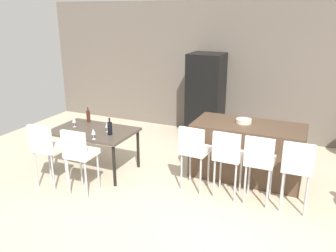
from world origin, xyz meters
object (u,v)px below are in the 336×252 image
wine_bottle_right (110,128)px  refrigerator (206,96)px  wine_glass_far (107,125)px  fruit_bowl (244,121)px  kitchen_island (247,151)px  bar_chair_far (298,165)px  dining_chair_far (79,152)px  dining_chair_near (46,145)px  bar_chair_middle (228,154)px  wine_glass_middle (93,132)px  wine_glass_left (74,120)px  dining_table (94,133)px  wine_bottle_inner (88,116)px  bar_chair_left (194,148)px  bar_chair_right (260,159)px

wine_bottle_right → refrigerator: 2.65m
wine_glass_far → fruit_bowl: fruit_bowl is taller
kitchen_island → bar_chair_far: bearing=-44.3°
fruit_bowl → wine_bottle_right: bearing=-154.3°
dining_chair_far → wine_bottle_right: bearing=84.0°
dining_chair_near → wine_glass_far: dining_chair_near is taller
bar_chair_middle → wine_glass_middle: bar_chair_middle is taller
bar_chair_far → wine_glass_left: 3.73m
dining_table → wine_bottle_inner: (-0.35, 0.34, 0.17)m
kitchen_island → dining_chair_far: 2.73m
refrigerator → wine_bottle_inner: bearing=-126.7°
bar_chair_middle → fruit_bowl: bearing=88.1°
bar_chair_middle → wine_glass_far: bar_chair_middle is taller
wine_glass_left → fruit_bowl: size_ratio=0.69×
dining_chair_far → wine_glass_left: size_ratio=6.03×
bar_chair_left → bar_chair_middle: size_ratio=1.00×
dining_chair_far → wine_bottle_right: (0.08, 0.73, 0.15)m
dining_table → wine_bottle_right: wine_bottle_right is taller
wine_bottle_inner → refrigerator: size_ratio=0.15×
refrigerator → wine_bottle_right: bearing=-108.0°
bar_chair_middle → fruit_bowl: bar_chair_middle is taller
bar_chair_left → wine_bottle_right: bar_chair_left is taller
bar_chair_right → fruit_bowl: 1.00m
dining_table → fruit_bowl: (2.38, 0.87, 0.28)m
wine_bottle_right → wine_glass_far: size_ratio=1.65×
bar_chair_far → wine_glass_middle: 3.08m
dining_chair_far → wine_bottle_right: 0.75m
wine_bottle_right → dining_table: bearing=167.5°
bar_chair_middle → refrigerator: refrigerator is taller
wine_bottle_right → wine_glass_far: (-0.12, 0.10, 0.01)m
bar_chair_far → wine_bottle_inner: bearing=174.8°
kitchen_island → bar_chair_middle: 0.86m
bar_chair_left → wine_glass_left: bar_chair_left is taller
bar_chair_far → refrigerator: refrigerator is taller
dining_chair_far → wine_glass_middle: dining_chair_far is taller
fruit_bowl → refrigerator: bearing=126.8°
dining_chair_near → fruit_bowl: dining_chair_near is taller
wine_glass_middle → dining_chair_far: bearing=-83.8°
dining_chair_far → wine_glass_far: bearing=93.0°
kitchen_island → wine_glass_far: (-2.21, -0.81, 0.40)m
bar_chair_middle → wine_glass_left: bearing=-179.9°
dining_chair_far → refrigerator: bearing=74.6°
bar_chair_middle → bar_chair_right: bearing=-0.0°
bar_chair_far → wine_glass_left: bearing=-180.0°
bar_chair_right → dining_chair_far: bearing=-161.7°
dining_chair_near → bar_chair_middle: bearing=17.1°
kitchen_island → wine_glass_left: 3.03m
wine_bottle_inner → bar_chair_far: bearing=-5.2°
dining_chair_near → dining_chair_far: same height
wine_bottle_right → kitchen_island: bearing=23.6°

